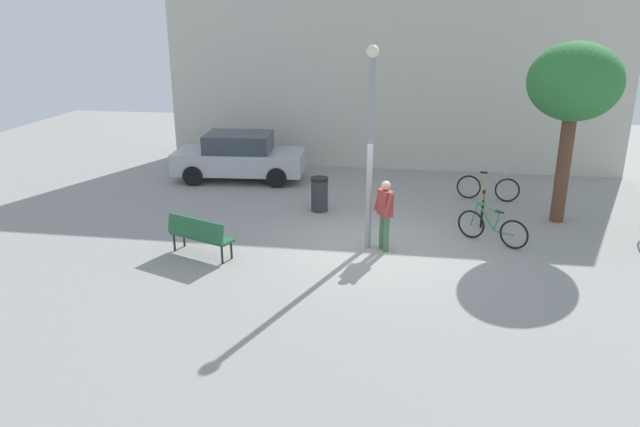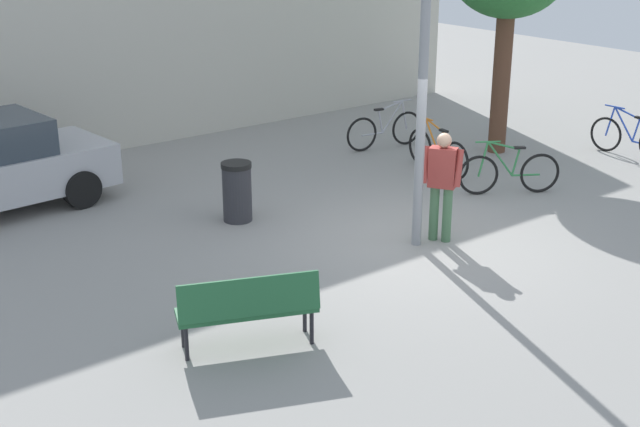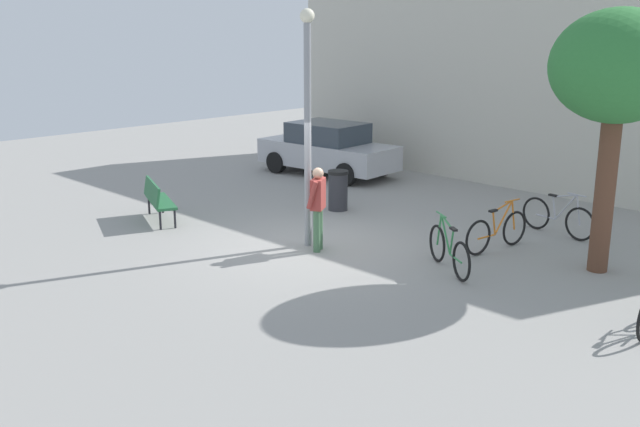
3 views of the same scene
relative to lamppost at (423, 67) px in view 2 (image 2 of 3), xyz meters
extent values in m
plane|color=gray|center=(0.12, 0.01, -2.66)|extent=(36.00, 36.00, 0.00)
cylinder|color=gray|center=(0.00, 0.00, -0.47)|extent=(0.14, 0.14, 4.37)
cylinder|color=#47704C|center=(0.44, -0.19, -2.23)|extent=(0.14, 0.14, 0.85)
cylinder|color=#47704C|center=(0.34, -0.02, -2.23)|extent=(0.14, 0.14, 0.85)
cube|color=#9E3833|center=(0.39, -0.10, -1.51)|extent=(0.39, 0.46, 0.60)
sphere|color=tan|center=(0.39, -0.10, -1.10)|extent=(0.22, 0.22, 0.22)
cylinder|color=#9E3833|center=(0.47, -0.34, -1.48)|extent=(0.24, 0.19, 0.55)
cylinder|color=#9E3833|center=(0.22, 0.09, -1.48)|extent=(0.24, 0.19, 0.55)
cube|color=#236038|center=(-3.71, -1.05, -2.21)|extent=(1.65, 1.02, 0.06)
cube|color=#236038|center=(-3.78, -1.23, -1.96)|extent=(1.53, 0.73, 0.44)
cylinder|color=black|center=(-4.31, -0.63, -2.45)|extent=(0.05, 0.05, 0.42)
cylinder|color=black|center=(-2.98, -1.18, -2.45)|extent=(0.05, 0.05, 0.42)
cylinder|color=black|center=(-4.43, -0.93, -2.45)|extent=(0.05, 0.05, 0.42)
cylinder|color=black|center=(-3.10, -1.48, -2.45)|extent=(0.05, 0.05, 0.42)
cylinder|color=brown|center=(4.83, 2.65, -1.23)|extent=(0.36, 0.36, 2.85)
torus|color=black|center=(3.74, 4.18, -2.30)|extent=(0.71, 0.16, 0.71)
torus|color=black|center=(2.65, 4.35, -2.30)|extent=(0.71, 0.16, 0.71)
cylinder|color=#ADADB7|center=(3.38, 4.24, -2.02)|extent=(0.50, 0.12, 0.64)
cylinder|color=#ADADB7|center=(3.33, 4.24, -1.78)|extent=(0.58, 0.13, 0.18)
cylinder|color=#ADADB7|center=(3.10, 4.28, -2.09)|extent=(0.14, 0.06, 0.48)
cylinder|color=#ADADB7|center=(2.90, 4.31, -2.33)|extent=(0.50, 0.12, 0.04)
cylinder|color=#ADADB7|center=(3.67, 4.19, -2.02)|extent=(0.17, 0.06, 0.63)
cube|color=black|center=(3.05, 4.29, -1.83)|extent=(0.21, 0.11, 0.04)
cylinder|color=#ADADB7|center=(3.61, 4.20, -1.71)|extent=(0.44, 0.10, 0.03)
torus|color=black|center=(2.45, 1.01, -2.30)|extent=(0.63, 0.42, 0.71)
torus|color=black|center=(3.39, 0.43, -2.30)|extent=(0.63, 0.42, 0.71)
cylinder|color=#338447|center=(2.76, 0.81, -2.02)|extent=(0.44, 0.29, 0.64)
cylinder|color=#338447|center=(2.81, 0.79, -1.78)|extent=(0.51, 0.34, 0.18)
cylinder|color=#338447|center=(3.01, 0.66, -2.09)|extent=(0.13, 0.10, 0.48)
cylinder|color=#338447|center=(3.18, 0.56, -2.33)|extent=(0.44, 0.29, 0.04)
cylinder|color=#338447|center=(2.51, 0.97, -2.02)|extent=(0.16, 0.12, 0.63)
cube|color=black|center=(3.05, 0.64, -1.83)|extent=(0.21, 0.17, 0.04)
cylinder|color=#338447|center=(2.56, 0.94, -1.71)|extent=(0.39, 0.26, 0.03)
torus|color=black|center=(6.60, 1.30, -2.30)|extent=(0.08, 0.71, 0.71)
cylinder|color=blue|center=(6.61, 0.93, -2.02)|extent=(0.05, 0.50, 0.64)
cylinder|color=blue|center=(6.61, 0.88, -1.78)|extent=(0.06, 0.58, 0.18)
cylinder|color=blue|center=(6.62, 0.65, -2.09)|extent=(0.04, 0.14, 0.48)
cylinder|color=blue|center=(6.60, 1.23, -2.02)|extent=(0.04, 0.17, 0.63)
cube|color=black|center=(6.62, 0.60, -1.83)|extent=(0.09, 0.20, 0.04)
cylinder|color=blue|center=(6.60, 1.17, -1.71)|extent=(0.05, 0.44, 0.03)
torus|color=black|center=(2.94, 2.95, -2.30)|extent=(0.14, 0.71, 0.71)
torus|color=black|center=(2.79, 1.86, -2.30)|extent=(0.14, 0.71, 0.71)
cylinder|color=orange|center=(2.89, 2.59, -2.02)|extent=(0.10, 0.50, 0.64)
cylinder|color=orange|center=(2.89, 2.54, -1.78)|extent=(0.11, 0.58, 0.18)
cylinder|color=orange|center=(2.85, 2.31, -2.09)|extent=(0.05, 0.14, 0.48)
cylinder|color=orange|center=(2.83, 2.11, -2.33)|extent=(0.10, 0.50, 0.04)
cylinder|color=orange|center=(2.93, 2.89, -2.02)|extent=(0.06, 0.17, 0.63)
cube|color=black|center=(2.85, 2.26, -1.83)|extent=(0.11, 0.21, 0.04)
cylinder|color=orange|center=(2.92, 2.82, -1.71)|extent=(0.09, 0.44, 0.03)
cylinder|color=black|center=(-3.37, 6.22, -2.34)|extent=(0.65, 0.27, 0.64)
cylinder|color=black|center=(-3.25, 4.63, -2.34)|extent=(0.65, 0.27, 0.64)
cylinder|color=#2D2D33|center=(-1.55, 2.50, -2.21)|extent=(0.46, 0.46, 0.88)
cylinder|color=black|center=(-1.55, 2.50, -1.73)|extent=(0.49, 0.49, 0.08)
camera|label=1|loc=(0.93, -13.21, 2.66)|focal=33.62mm
camera|label=2|loc=(-8.44, -8.48, 2.17)|focal=48.06mm
camera|label=3|loc=(10.01, -9.69, 1.69)|focal=40.36mm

